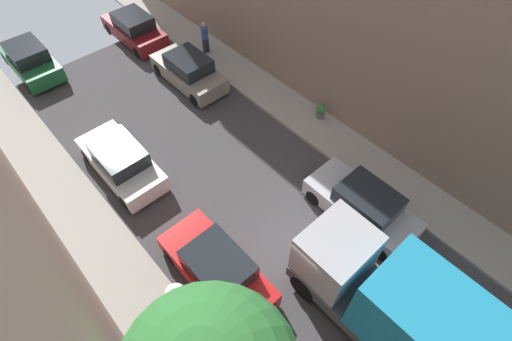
{
  "coord_description": "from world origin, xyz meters",
  "views": [
    {
      "loc": [
        -5.26,
        -3.38,
        12.25
      ],
      "look_at": [
        1.06,
        3.58,
        0.5
      ],
      "focal_mm": 26.8,
      "sensor_mm": 36.0,
      "label": 1
    }
  ],
  "objects_px": {
    "parked_car_left_3": "(121,162)",
    "parked_car_right_2": "(363,206)",
    "parked_car_left_4": "(30,60)",
    "lamp_post": "(187,321)",
    "parked_car_right_3": "(189,71)",
    "parked_car_right_4": "(134,29)",
    "delivery_truck": "(410,319)",
    "parked_car_left_2": "(217,269)",
    "potted_plant_1": "(321,111)",
    "pedestrian": "(205,37)"
  },
  "relations": [
    {
      "from": "parked_car_right_3",
      "to": "lamp_post",
      "type": "height_order",
      "value": "lamp_post"
    },
    {
      "from": "parked_car_left_3",
      "to": "pedestrian",
      "type": "xyz_separation_m",
      "value": [
        7.5,
        4.31,
        0.35
      ]
    },
    {
      "from": "parked_car_left_4",
      "to": "lamp_post",
      "type": "height_order",
      "value": "lamp_post"
    },
    {
      "from": "pedestrian",
      "to": "potted_plant_1",
      "type": "relative_size",
      "value": 2.37
    },
    {
      "from": "delivery_truck",
      "to": "lamp_post",
      "type": "xyz_separation_m",
      "value": [
        -4.6,
        3.33,
        1.85
      ]
    },
    {
      "from": "parked_car_left_2",
      "to": "parked_car_left_4",
      "type": "relative_size",
      "value": 1.0
    },
    {
      "from": "parked_car_left_2",
      "to": "delivery_truck",
      "type": "bearing_deg",
      "value": -61.72
    },
    {
      "from": "parked_car_left_4",
      "to": "parked_car_right_3",
      "type": "distance_m",
      "value": 8.18
    },
    {
      "from": "parked_car_left_4",
      "to": "pedestrian",
      "type": "relative_size",
      "value": 2.44
    },
    {
      "from": "parked_car_left_3",
      "to": "potted_plant_1",
      "type": "relative_size",
      "value": 5.8
    },
    {
      "from": "delivery_truck",
      "to": "pedestrian",
      "type": "distance_m",
      "value": 16.14
    },
    {
      "from": "parked_car_right_3",
      "to": "parked_car_right_2",
      "type": "bearing_deg",
      "value": -90.0
    },
    {
      "from": "parked_car_left_2",
      "to": "parked_car_right_3",
      "type": "height_order",
      "value": "same"
    },
    {
      "from": "parked_car_left_2",
      "to": "pedestrian",
      "type": "xyz_separation_m",
      "value": [
        7.5,
        10.38,
        0.35
      ]
    },
    {
      "from": "parked_car_left_2",
      "to": "pedestrian",
      "type": "height_order",
      "value": "pedestrian"
    },
    {
      "from": "parked_car_right_2",
      "to": "pedestrian",
      "type": "distance_m",
      "value": 12.2
    },
    {
      "from": "parked_car_left_2",
      "to": "pedestrian",
      "type": "relative_size",
      "value": 2.44
    },
    {
      "from": "parked_car_right_3",
      "to": "delivery_truck",
      "type": "bearing_deg",
      "value": -100.9
    },
    {
      "from": "parked_car_left_4",
      "to": "potted_plant_1",
      "type": "height_order",
      "value": "parked_car_left_4"
    },
    {
      "from": "parked_car_left_3",
      "to": "parked_car_right_3",
      "type": "bearing_deg",
      "value": 28.49
    },
    {
      "from": "parked_car_right_4",
      "to": "pedestrian",
      "type": "distance_m",
      "value": 4.28
    },
    {
      "from": "parked_car_left_3",
      "to": "delivery_truck",
      "type": "distance_m",
      "value": 11.46
    },
    {
      "from": "parked_car_left_2",
      "to": "parked_car_right_2",
      "type": "height_order",
      "value": "same"
    },
    {
      "from": "parked_car_left_3",
      "to": "parked_car_right_2",
      "type": "relative_size",
      "value": 1.0
    },
    {
      "from": "pedestrian",
      "to": "parked_car_left_3",
      "type": "bearing_deg",
      "value": -150.11
    },
    {
      "from": "parked_car_left_4",
      "to": "parked_car_right_2",
      "type": "distance_m",
      "value": 17.62
    },
    {
      "from": "potted_plant_1",
      "to": "lamp_post",
      "type": "distance_m",
      "value": 11.52
    },
    {
      "from": "parked_car_left_3",
      "to": "parked_car_left_4",
      "type": "height_order",
      "value": "same"
    },
    {
      "from": "delivery_truck",
      "to": "pedestrian",
      "type": "bearing_deg",
      "value": 72.69
    },
    {
      "from": "parked_car_right_2",
      "to": "pedestrian",
      "type": "bearing_deg",
      "value": 80.09
    },
    {
      "from": "parked_car_left_3",
      "to": "potted_plant_1",
      "type": "bearing_deg",
      "value": -21.31
    },
    {
      "from": "parked_car_right_3",
      "to": "parked_car_right_4",
      "type": "distance_m",
      "value": 5.1
    },
    {
      "from": "parked_car_left_2",
      "to": "potted_plant_1",
      "type": "xyz_separation_m",
      "value": [
        8.22,
        2.86,
        -0.18
      ]
    },
    {
      "from": "parked_car_right_3",
      "to": "delivery_truck",
      "type": "relative_size",
      "value": 0.64
    },
    {
      "from": "parked_car_right_2",
      "to": "delivery_truck",
      "type": "bearing_deg",
      "value": -128.57
    },
    {
      "from": "parked_car_left_4",
      "to": "potted_plant_1",
      "type": "distance_m",
      "value": 14.78
    },
    {
      "from": "parked_car_right_4",
      "to": "lamp_post",
      "type": "bearing_deg",
      "value": -114.82
    },
    {
      "from": "parked_car_left_2",
      "to": "parked_car_right_4",
      "type": "relative_size",
      "value": 1.0
    },
    {
      "from": "parked_car_right_2",
      "to": "parked_car_right_3",
      "type": "height_order",
      "value": "same"
    },
    {
      "from": "parked_car_left_4",
      "to": "pedestrian",
      "type": "distance_m",
      "value": 8.89
    },
    {
      "from": "parked_car_left_4",
      "to": "parked_car_right_4",
      "type": "height_order",
      "value": "same"
    },
    {
      "from": "parked_car_left_4",
      "to": "delivery_truck",
      "type": "height_order",
      "value": "delivery_truck"
    },
    {
      "from": "parked_car_right_2",
      "to": "pedestrian",
      "type": "relative_size",
      "value": 2.44
    },
    {
      "from": "parked_car_left_2",
      "to": "parked_car_left_3",
      "type": "height_order",
      "value": "same"
    },
    {
      "from": "parked_car_left_2",
      "to": "parked_car_left_4",
      "type": "distance_m",
      "value": 15.14
    },
    {
      "from": "potted_plant_1",
      "to": "parked_car_left_3",
      "type": "bearing_deg",
      "value": 158.69
    },
    {
      "from": "parked_car_left_2",
      "to": "pedestrian",
      "type": "distance_m",
      "value": 12.81
    },
    {
      "from": "delivery_truck",
      "to": "pedestrian",
      "type": "relative_size",
      "value": 3.84
    },
    {
      "from": "potted_plant_1",
      "to": "lamp_post",
      "type": "relative_size",
      "value": 0.14
    },
    {
      "from": "parked_car_left_2",
      "to": "potted_plant_1",
      "type": "bearing_deg",
      "value": 19.21
    }
  ]
}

